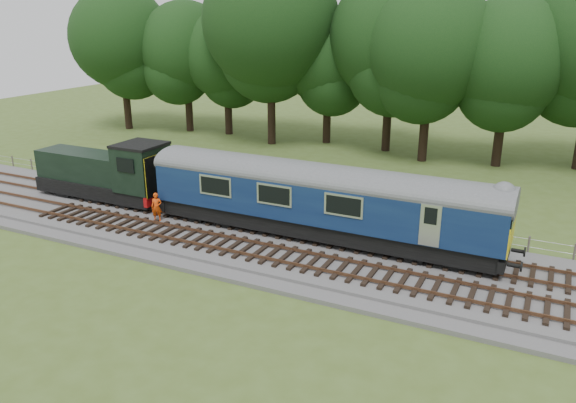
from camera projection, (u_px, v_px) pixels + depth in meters
The scene contains 9 objects.
ground at pixel (340, 260), 26.76m from camera, with size 120.00×120.00×0.00m, color #475D22.
ballast at pixel (340, 256), 26.71m from camera, with size 70.00×7.00×0.35m, color #4C4C4F.
track_north at pixel (350, 242), 27.82m from camera, with size 67.20×2.40×0.21m.
track_south at pixel (327, 265), 25.27m from camera, with size 67.20×2.40×0.21m.
fence at pixel (369, 229), 30.59m from camera, with size 64.00×0.12×1.00m, color #6B6054, non-canonical shape.
tree_line at pixel (438, 157), 45.46m from camera, with size 70.00×8.00×18.00m, color black, non-canonical shape.
dmu_railcar at pixel (320, 195), 27.82m from camera, with size 18.05×2.86×3.88m.
shunter_loco at pixel (107, 173), 33.83m from camera, with size 8.92×2.60×3.38m.
worker at pixel (157, 207), 30.54m from camera, with size 0.58×0.38×1.58m, color #EF470C.
Camera 1 is at (8.55, -23.03, 11.25)m, focal length 35.00 mm.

